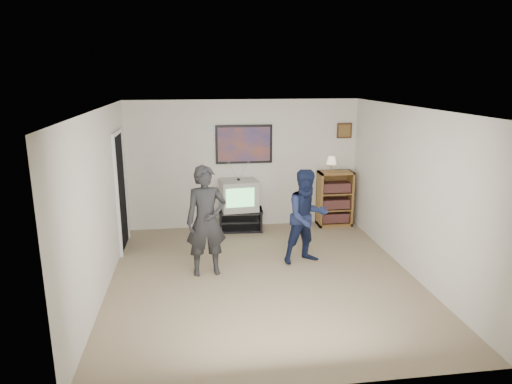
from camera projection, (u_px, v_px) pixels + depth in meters
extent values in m
cube|color=#7D634F|center=(263.00, 278.00, 6.82)|extent=(4.50, 5.00, 0.01)
cube|color=white|center=(264.00, 109.00, 6.20)|extent=(4.50, 5.00, 0.01)
cube|color=silver|center=(244.00, 164.00, 8.91)|extent=(4.50, 0.01, 2.50)
cube|color=silver|center=(101.00, 203.00, 6.21)|extent=(0.01, 5.00, 2.50)
cube|color=silver|center=(412.00, 192.00, 6.81)|extent=(0.01, 5.00, 2.50)
cube|color=black|center=(241.00, 210.00, 8.85)|extent=(0.87, 0.53, 0.04)
cube|color=black|center=(241.00, 229.00, 8.94)|extent=(0.87, 0.53, 0.04)
cube|color=black|center=(221.00, 220.00, 8.84)|extent=(0.07, 0.45, 0.42)
cube|color=black|center=(260.00, 219.00, 8.95)|extent=(0.07, 0.45, 0.42)
imported|color=black|center=(206.00, 221.00, 6.79)|extent=(0.65, 0.46, 1.68)
imported|color=#161E3E|center=(307.00, 217.00, 7.24)|extent=(0.86, 0.74, 1.53)
cube|color=white|center=(204.00, 194.00, 6.90)|extent=(0.07, 0.11, 0.03)
cube|color=white|center=(307.00, 191.00, 7.38)|extent=(0.05, 0.12, 0.03)
cube|color=black|center=(244.00, 144.00, 8.78)|extent=(1.10, 0.03, 0.75)
cube|color=white|center=(215.00, 129.00, 8.64)|extent=(0.28, 0.02, 0.14)
cube|color=#452516|center=(344.00, 131.00, 9.00)|extent=(0.30, 0.03, 0.30)
cube|color=black|center=(120.00, 192.00, 7.81)|extent=(0.03, 0.85, 2.00)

